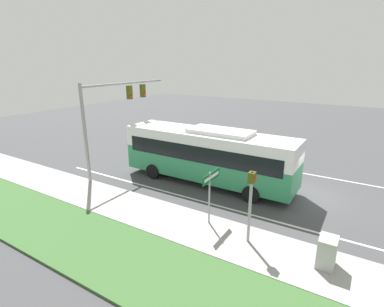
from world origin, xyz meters
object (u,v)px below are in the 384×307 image
(pedestrian_signal, at_px, (251,196))
(street_sign, at_px, (210,187))
(utility_cabinet, at_px, (327,252))
(signal_gantry, at_px, (113,107))
(bus, at_px, (208,153))

(pedestrian_signal, relative_size, street_sign, 1.22)
(street_sign, distance_m, utility_cabinet, 5.20)
(signal_gantry, relative_size, pedestrian_signal, 2.37)
(bus, xyz_separation_m, utility_cabinet, (-4.86, -7.50, -1.22))
(pedestrian_signal, xyz_separation_m, utility_cabinet, (0.00, -2.95, -1.45))
(bus, distance_m, pedestrian_signal, 6.66)
(bus, xyz_separation_m, signal_gantry, (-1.56, 6.05, 2.50))
(signal_gantry, relative_size, utility_cabinet, 6.59)
(street_sign, bearing_deg, signal_gantry, 72.15)
(pedestrian_signal, height_order, utility_cabinet, pedestrian_signal)
(signal_gantry, height_order, utility_cabinet, signal_gantry)
(bus, height_order, utility_cabinet, bus)
(bus, bearing_deg, street_sign, -150.22)
(utility_cabinet, bearing_deg, street_sign, 83.75)
(pedestrian_signal, relative_size, utility_cabinet, 2.78)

